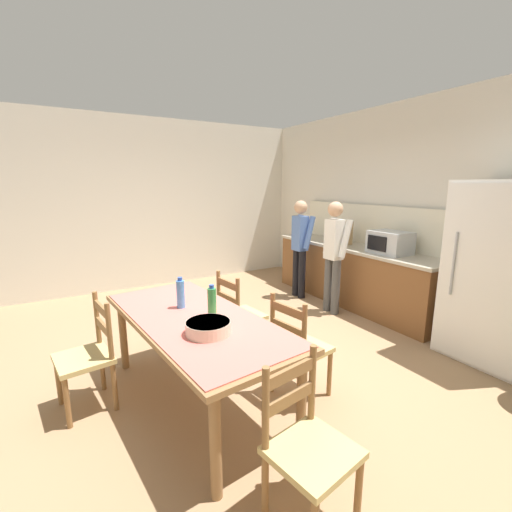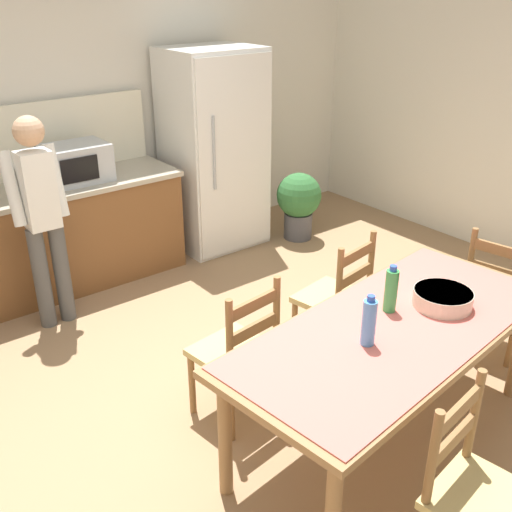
% 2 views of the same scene
% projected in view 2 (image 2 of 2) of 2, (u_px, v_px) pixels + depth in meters
% --- Properties ---
extents(ground_plane, '(8.32, 8.32, 0.00)m').
position_uv_depth(ground_plane, '(252.00, 403.00, 3.70)').
color(ground_plane, '#9E7A56').
extents(wall_back, '(6.52, 0.12, 2.90)m').
position_uv_depth(wall_back, '(56.00, 101.00, 4.98)').
color(wall_back, silver).
rests_on(wall_back, ground).
extents(kitchen_counter, '(2.90, 0.66, 0.89)m').
position_uv_depth(kitchen_counter, '(7.00, 249.00, 4.70)').
color(kitchen_counter, brown).
rests_on(kitchen_counter, ground).
extents(refrigerator, '(0.83, 0.73, 1.84)m').
position_uv_depth(refrigerator, '(214.00, 150.00, 5.57)').
color(refrigerator, white).
rests_on(refrigerator, ground).
extents(microwave, '(0.50, 0.39, 0.30)m').
position_uv_depth(microwave, '(76.00, 163.00, 4.79)').
color(microwave, '#B2B7BC').
rests_on(microwave, kitchen_counter).
extents(dining_table, '(2.09, 1.09, 0.75)m').
position_uv_depth(dining_table, '(394.00, 337.00, 3.14)').
color(dining_table, olive).
rests_on(dining_table, ground).
extents(bottle_near_centre, '(0.07, 0.07, 0.27)m').
position_uv_depth(bottle_near_centre, '(369.00, 322.00, 2.90)').
color(bottle_near_centre, '#4C8ED6').
rests_on(bottle_near_centre, dining_table).
extents(bottle_off_centre, '(0.07, 0.07, 0.27)m').
position_uv_depth(bottle_off_centre, '(391.00, 290.00, 3.19)').
color(bottle_off_centre, green).
rests_on(bottle_off_centre, dining_table).
extents(serving_bowl, '(0.32, 0.32, 0.09)m').
position_uv_depth(serving_bowl, '(443.00, 297.00, 3.27)').
color(serving_bowl, beige).
rests_on(serving_bowl, dining_table).
extents(chair_side_near_left, '(0.47, 0.46, 0.91)m').
position_uv_depth(chair_side_near_left, '(476.00, 495.00, 2.48)').
color(chair_side_near_left, olive).
rests_on(chair_side_near_left, ground).
extents(chair_head_end, '(0.47, 0.48, 0.91)m').
position_uv_depth(chair_head_end, '(499.00, 293.00, 4.06)').
color(chair_head_end, olive).
rests_on(chair_head_end, ground).
extents(chair_side_far_left, '(0.47, 0.45, 0.91)m').
position_uv_depth(chair_side_far_left, '(238.00, 352.00, 3.42)').
color(chair_side_far_left, olive).
rests_on(chair_side_far_left, ground).
extents(chair_side_far_right, '(0.48, 0.46, 0.91)m').
position_uv_depth(chair_side_far_right, '(336.00, 298.00, 4.00)').
color(chair_side_far_right, olive).
rests_on(chair_side_far_right, ground).
extents(person_at_counter, '(0.39, 0.27, 1.57)m').
position_uv_depth(person_at_counter, '(41.00, 213.00, 4.21)').
color(person_at_counter, '#4C4C4C').
rests_on(person_at_counter, ground).
extents(potted_plant, '(0.44, 0.44, 0.67)m').
position_uv_depth(potted_plant, '(299.00, 201.00, 5.88)').
color(potted_plant, '#4C4C51').
rests_on(potted_plant, ground).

